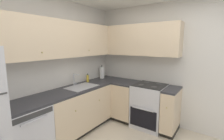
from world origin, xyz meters
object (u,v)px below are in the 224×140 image
soap_bottle (88,78)px  oven_range (149,105)px  dishwasher (25,134)px  paper_towel_roll (102,73)px

soap_bottle → oven_range: bearing=-67.1°
dishwasher → soap_bottle: size_ratio=4.61×
paper_towel_roll → dishwasher: bearing=-175.4°
soap_bottle → paper_towel_roll: (0.48, -0.02, 0.06)m
oven_range → soap_bottle: (-0.53, 1.26, 0.52)m
dishwasher → paper_towel_roll: size_ratio=2.50×
dishwasher → oven_range: 2.31m
dishwasher → soap_bottle: 1.62m
dishwasher → paper_towel_roll: paper_towel_roll is taller
oven_range → soap_bottle: soap_bottle is taller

